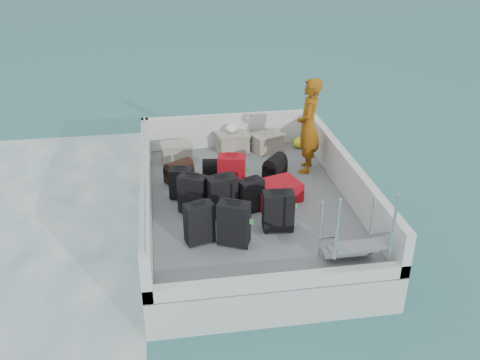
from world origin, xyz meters
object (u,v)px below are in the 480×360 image
object	(u,v)px
crate_1	(236,142)
crate_2	(231,142)
suitcase_8	(275,192)
crate_0	(177,153)
suitcase_4	(222,196)
crate_3	(267,143)
suitcase_3	(234,224)
suitcase_6	(278,211)
suitcase_7	(251,196)
suitcase_5	(232,173)
suitcase_0	(199,224)
suitcase_1	(193,195)
suitcase_2	(181,184)
passenger	(308,126)

from	to	relation	value
crate_1	crate_2	bearing A→B (deg)	180.00
suitcase_8	crate_0	xyz separation A→B (m)	(-1.58, 1.90, 0.01)
suitcase_4	crate_3	xyz separation A→B (m)	(1.25, 2.43, -0.17)
suitcase_3	suitcase_6	xyz separation A→B (m)	(0.74, 0.30, -0.02)
suitcase_7	suitcase_5	bearing A→B (deg)	81.62
suitcase_0	crate_2	size ratio (longest dim) A/B	1.11
suitcase_4	suitcase_7	world-z (taller)	suitcase_4
suitcase_0	suitcase_1	bearing A→B (deg)	75.09
suitcase_0	crate_1	xyz separation A→B (m)	(1.06, 3.37, -0.16)
suitcase_6	crate_1	xyz separation A→B (m)	(-0.18, 3.21, -0.16)
crate_0	crate_2	size ratio (longest dim) A/B	0.96
suitcase_3	suitcase_6	bearing A→B (deg)	46.32
suitcase_0	suitcase_6	size ratio (longest dim) A/B	1.01
suitcase_1	suitcase_6	size ratio (longest dim) A/B	1.03
suitcase_3	suitcase_8	size ratio (longest dim) A/B	0.83
suitcase_4	crate_1	distance (m)	2.69
suitcase_4	crate_2	xyz separation A→B (m)	(0.53, 2.61, -0.17)
suitcase_8	crate_3	bearing A→B (deg)	-25.72
suitcase_2	suitcase_5	xyz separation A→B (m)	(0.91, 0.19, 0.05)
suitcase_5	crate_2	size ratio (longest dim) A/B	1.11
suitcase_0	suitcase_8	xyz separation A→B (m)	(1.39, 1.10, -0.16)
crate_1	crate_3	size ratio (longest dim) A/B	0.95
suitcase_1	suitcase_4	distance (m)	0.48
suitcase_4	suitcase_6	distance (m)	1.00
suitcase_3	passenger	size ratio (longest dim) A/B	0.39
suitcase_5	crate_2	world-z (taller)	suitcase_5
suitcase_2	crate_0	xyz separation A→B (m)	(0.00, 1.58, -0.11)
suitcase_0	suitcase_8	size ratio (longest dim) A/B	0.78
suitcase_4	crate_0	size ratio (longest dim) A/B	1.22
suitcase_3	passenger	world-z (taller)	passenger
suitcase_4	crate_3	bearing A→B (deg)	47.96
suitcase_5	suitcase_2	bearing A→B (deg)	-154.56
passenger	suitcase_2	bearing A→B (deg)	-52.40
crate_1	crate_3	xyz separation A→B (m)	(0.63, -0.18, 0.01)
suitcase_2	passenger	distance (m)	2.63
suitcase_0	suitcase_4	bearing A→B (deg)	44.00
suitcase_0	suitcase_4	size ratio (longest dim) A/B	0.95
crate_3	passenger	xyz separation A→B (m)	(0.56, -1.00, 0.73)
suitcase_1	suitcase_3	size ratio (longest dim) A/B	0.96
suitcase_1	suitcase_4	world-z (taller)	suitcase_4
suitcase_4	suitcase_2	bearing A→B (deg)	118.57
suitcase_0	passenger	distance (m)	3.20
suitcase_8	crate_3	distance (m)	2.11
suitcase_2	crate_0	size ratio (longest dim) A/B	0.99
suitcase_3	suitcase_7	world-z (taller)	suitcase_3
suitcase_1	crate_3	distance (m)	2.86
suitcase_7	suitcase_8	xyz separation A→B (m)	(0.48, 0.29, -0.12)
suitcase_2	crate_2	size ratio (longest dim) A/B	0.94
suitcase_4	suitcase_7	distance (m)	0.49
suitcase_7	crate_3	distance (m)	2.51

